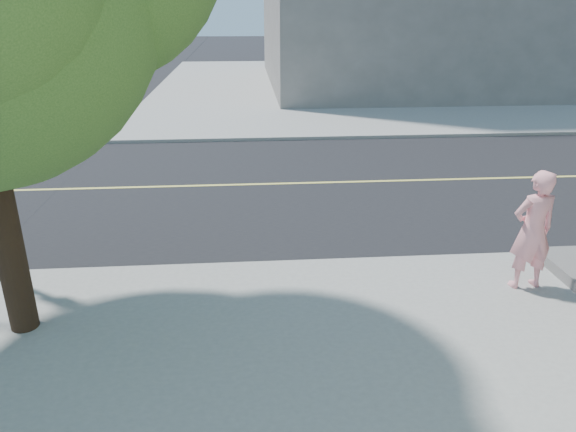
{
  "coord_description": "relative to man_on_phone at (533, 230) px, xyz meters",
  "views": [
    {
      "loc": [
        3.53,
        -8.18,
        4.17
      ],
      "look_at": [
        4.11,
        -0.94,
        1.3
      ],
      "focal_mm": 33.6,
      "sensor_mm": 36.0,
      "label": 1
    }
  ],
  "objects": [
    {
      "name": "ground",
      "position": [
        -7.73,
        1.17,
        -1.05
      ],
      "size": [
        140.0,
        140.0,
        0.0
      ],
      "primitive_type": "plane",
      "color": "black",
      "rests_on": "ground"
    },
    {
      "name": "road_ew",
      "position": [
        -7.73,
        5.67,
        -1.04
      ],
      "size": [
        140.0,
        9.0,
        0.01
      ],
      "primitive_type": "cube",
      "color": "black",
      "rests_on": "ground"
    },
    {
      "name": "sidewalk_ne",
      "position": [
        5.77,
        22.67,
        -0.99
      ],
      "size": [
        29.0,
        25.0,
        0.12
      ],
      "primitive_type": "cube",
      "color": "gray",
      "rests_on": "ground"
    },
    {
      "name": "man_on_phone",
      "position": [
        0.0,
        0.0,
        0.0
      ],
      "size": [
        0.72,
        0.51,
        1.85
      ],
      "primitive_type": "imported",
      "rotation": [
        0.0,
        0.0,
        3.25
      ],
      "color": "pink",
      "rests_on": "sidewalk_se"
    }
  ]
}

